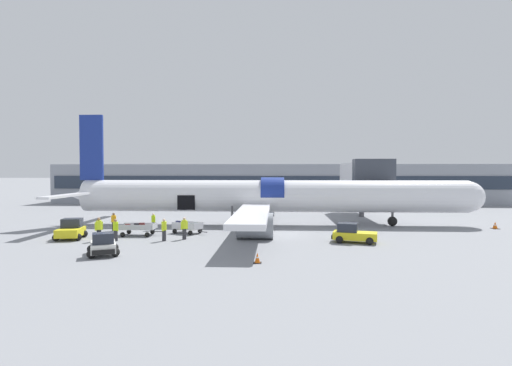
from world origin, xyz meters
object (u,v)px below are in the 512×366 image
at_px(ground_crew_marshal, 114,221).
at_px(baggage_cart_loading, 138,229).
at_px(ground_crew_driver, 164,229).
at_px(ground_crew_supervisor, 116,229).
at_px(ground_crew_helper, 184,228).
at_px(airplane, 267,197).
at_px(baggage_cart_queued, 188,228).
at_px(baggage_tug_lead, 71,230).
at_px(ground_crew_loader_b, 153,221).
at_px(ground_crew_loader_a, 99,229).
at_px(baggage_tug_rear, 353,234).
at_px(baggage_tug_mid, 103,246).

bearing_deg(ground_crew_marshal, baggage_cart_loading, -37.95).
xyz_separation_m(ground_crew_driver, ground_crew_supervisor, (-3.71, -0.21, -0.01)).
relative_size(ground_crew_helper, ground_crew_marshal, 1.07).
xyz_separation_m(airplane, baggage_cart_queued, (-6.72, -5.52, -2.32)).
bearing_deg(ground_crew_marshal, ground_crew_helper, -28.88).
relative_size(ground_crew_driver, ground_crew_helper, 0.99).
xyz_separation_m(ground_crew_driver, ground_crew_marshal, (-5.97, 4.84, -0.05)).
xyz_separation_m(baggage_tug_lead, ground_crew_marshal, (1.68, 4.28, 0.18)).
relative_size(airplane, ground_crew_driver, 23.78).
bearing_deg(airplane, ground_crew_loader_b, -158.67).
bearing_deg(ground_crew_loader_b, baggage_tug_lead, -137.27).
bearing_deg(ground_crew_loader_a, ground_crew_supervisor, 5.48).
bearing_deg(ground_crew_loader_b, ground_crew_supervisor, -102.40).
xyz_separation_m(baggage_tug_rear, ground_crew_helper, (-13.00, 0.66, 0.28)).
bearing_deg(airplane, ground_crew_supervisor, -140.18).
relative_size(ground_crew_driver, ground_crew_marshal, 1.06).
relative_size(baggage_cart_loading, baggage_cart_queued, 1.16).
distance_m(baggage_cart_loading, ground_crew_supervisor, 2.78).
height_order(baggage_tug_lead, baggage_tug_mid, baggage_tug_lead).
bearing_deg(ground_crew_supervisor, ground_crew_helper, 10.97).
height_order(ground_crew_driver, ground_crew_supervisor, ground_crew_driver).
distance_m(baggage_tug_mid, ground_crew_loader_a, 5.61).
bearing_deg(ground_crew_loader_b, baggage_cart_loading, -97.13).
bearing_deg(ground_crew_helper, ground_crew_loader_a, -170.10).
xyz_separation_m(baggage_cart_queued, ground_crew_supervisor, (-4.69, -3.98, 0.43)).
bearing_deg(baggage_cart_queued, ground_crew_helper, -82.02).
distance_m(ground_crew_loader_a, ground_crew_supervisor, 1.27).
relative_size(baggage_tug_rear, ground_crew_loader_a, 1.94).
distance_m(airplane, ground_crew_loader_b, 11.11).
relative_size(baggage_tug_rear, ground_crew_supervisor, 2.08).
height_order(baggage_tug_rear, ground_crew_helper, ground_crew_helper).
bearing_deg(baggage_tug_mid, airplane, 55.30).
bearing_deg(ground_crew_marshal, ground_crew_supervisor, -65.95).
xyz_separation_m(baggage_cart_queued, ground_crew_driver, (-0.97, -3.77, 0.44)).
bearing_deg(baggage_tug_lead, baggage_tug_rear, -1.15).
height_order(baggage_tug_rear, baggage_cart_loading, baggage_tug_rear).
distance_m(ground_crew_loader_a, ground_crew_helper, 6.46).
relative_size(baggage_tug_lead, ground_crew_loader_a, 1.55).
bearing_deg(ground_crew_supervisor, baggage_cart_queued, 40.37).
distance_m(airplane, ground_crew_loader_a, 16.01).
relative_size(baggage_cart_loading, ground_crew_marshal, 2.34).
bearing_deg(baggage_cart_queued, baggage_cart_loading, -160.51).
bearing_deg(ground_crew_loader_b, ground_crew_driver, -64.86).
relative_size(ground_crew_loader_b, ground_crew_driver, 0.91).
xyz_separation_m(airplane, baggage_tug_rear, (6.71, -9.18, -2.16)).
relative_size(ground_crew_loader_a, ground_crew_supervisor, 1.07).
height_order(ground_crew_loader_a, ground_crew_supervisor, ground_crew_loader_a).
xyz_separation_m(ground_crew_supervisor, ground_crew_marshal, (-2.25, 5.05, -0.04)).
height_order(baggage_tug_rear, ground_crew_loader_b, ground_crew_loader_b).
xyz_separation_m(baggage_tug_lead, ground_crew_loader_b, (5.15, 4.76, 0.14)).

